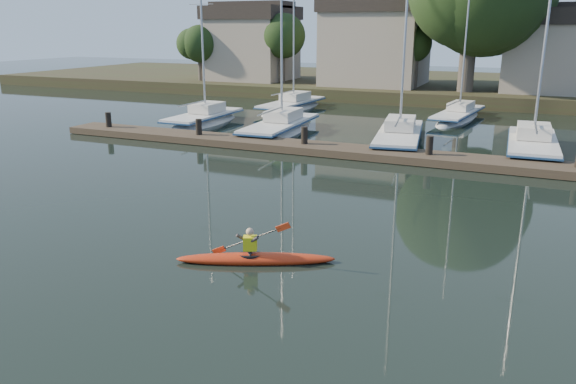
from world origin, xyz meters
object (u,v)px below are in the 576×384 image
at_px(sailboat_1, 280,136).
at_px(sailboat_5, 292,112).
at_px(sailboat_0, 204,127).
at_px(sailboat_3, 531,157).
at_px(dock, 364,152).
at_px(kayak, 255,257).
at_px(sailboat_2, 398,146).
at_px(sailboat_6, 458,122).

bearing_deg(sailboat_1, sailboat_5, 106.78).
relative_size(sailboat_0, sailboat_5, 0.83).
xyz_separation_m(sailboat_1, sailboat_3, (13.31, 0.04, -0.00)).
relative_size(sailboat_0, sailboat_1, 0.84).
distance_m(dock, sailboat_3, 8.27).
bearing_deg(sailboat_3, sailboat_0, 175.01).
height_order(sailboat_1, sailboat_5, sailboat_5).
relative_size(kayak, sailboat_3, 0.29).
xyz_separation_m(kayak, sailboat_2, (-0.11, 16.93, -0.35)).
relative_size(sailboat_1, sailboat_3, 1.07).
distance_m(sailboat_1, sailboat_6, 12.68).
xyz_separation_m(dock, sailboat_1, (-6.09, 3.99, -0.41)).
height_order(sailboat_3, sailboat_6, sailboat_6).
bearing_deg(sailboat_3, kayak, -112.36).
relative_size(kayak, sailboat_0, 0.32).
bearing_deg(kayak, sailboat_5, 87.66).
relative_size(dock, sailboat_5, 2.26).
bearing_deg(kayak, sailboat_1, 88.73).
bearing_deg(dock, sailboat_0, 157.02).
relative_size(sailboat_0, sailboat_3, 0.90).
bearing_deg(sailboat_6, sailboat_1, -126.32).
relative_size(dock, sailboat_0, 2.72).
relative_size(sailboat_1, sailboat_5, 0.99).
bearing_deg(dock, kayak, -86.11).
xyz_separation_m(kayak, sailboat_0, (-12.70, 18.06, -0.36)).
bearing_deg(dock, sailboat_1, 146.78).
bearing_deg(kayak, sailboat_6, 62.77).
distance_m(sailboat_0, sailboat_6, 16.58).
bearing_deg(sailboat_5, sailboat_6, 4.57).
xyz_separation_m(sailboat_2, sailboat_6, (1.80, 9.36, 0.03)).
xyz_separation_m(kayak, dock, (-0.89, 13.05, 0.04)).
distance_m(sailboat_0, sailboat_2, 12.65).
bearing_deg(sailboat_1, sailboat_2, -3.32).
xyz_separation_m(kayak, sailboat_1, (-6.98, 17.04, -0.36)).
distance_m(sailboat_2, sailboat_5, 13.63).
relative_size(kayak, sailboat_2, 0.26).
xyz_separation_m(dock, sailboat_5, (-9.26, 13.10, -0.39)).
bearing_deg(sailboat_0, sailboat_1, -10.35).
xyz_separation_m(sailboat_1, sailboat_2, (6.88, -0.11, 0.01)).
bearing_deg(sailboat_0, sailboat_2, -5.39).
relative_size(sailboat_3, sailboat_5, 0.93).
xyz_separation_m(sailboat_3, sailboat_5, (-16.47, 9.06, 0.02)).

